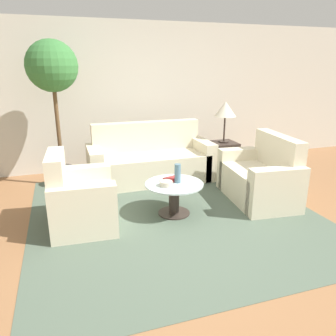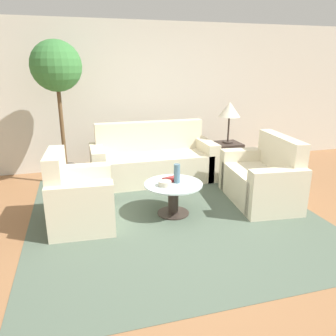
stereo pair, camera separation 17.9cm
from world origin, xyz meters
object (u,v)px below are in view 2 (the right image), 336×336
(sofa_main, at_px, (153,162))
(table_lamp, at_px, (230,110))
(potted_plant, at_px, (57,75))
(book_stack, at_px, (171,179))
(loveseat, at_px, (264,180))
(coffee_table, at_px, (173,194))
(armchair, at_px, (77,200))
(vase, at_px, (177,173))
(bowl, at_px, (165,183))

(sofa_main, height_order, table_lamp, table_lamp)
(potted_plant, xyz_separation_m, book_stack, (1.34, -1.47, -1.26))
(loveseat, xyz_separation_m, table_lamp, (0.05, 1.28, 0.81))
(coffee_table, bearing_deg, potted_plant, 130.52)
(table_lamp, distance_m, book_stack, 2.00)
(armchair, height_order, table_lamp, table_lamp)
(loveseat, height_order, book_stack, loveseat)
(armchair, relative_size, potted_plant, 0.43)
(potted_plant, height_order, vase, potted_plant)
(coffee_table, height_order, table_lamp, table_lamp)
(sofa_main, distance_m, potted_plant, 1.98)
(bowl, bearing_deg, potted_plant, 126.88)
(coffee_table, bearing_deg, sofa_main, 87.51)
(coffee_table, height_order, book_stack, book_stack)
(potted_plant, bearing_deg, bowl, -53.12)
(vase, bearing_deg, coffee_table, -160.33)
(sofa_main, relative_size, vase, 8.28)
(armchair, xyz_separation_m, bowl, (1.06, -0.11, 0.14))
(armchair, relative_size, vase, 3.92)
(sofa_main, xyz_separation_m, bowl, (-0.18, -1.44, 0.14))
(potted_plant, bearing_deg, table_lamp, -4.45)
(vase, relative_size, bowl, 1.51)
(loveseat, height_order, coffee_table, loveseat)
(sofa_main, height_order, armchair, sofa_main)
(sofa_main, bearing_deg, bowl, -97.29)
(sofa_main, relative_size, book_stack, 9.10)
(potted_plant, distance_m, vase, 2.38)
(table_lamp, bearing_deg, armchair, -153.33)
(sofa_main, xyz_separation_m, armchair, (-1.25, -1.33, -0.00))
(coffee_table, relative_size, book_stack, 3.36)
(sofa_main, bearing_deg, vase, -90.35)
(coffee_table, bearing_deg, vase, 19.67)
(bowl, height_order, book_stack, bowl)
(loveseat, xyz_separation_m, vase, (-1.30, -0.06, 0.23))
(armchair, xyz_separation_m, coffee_table, (1.19, -0.06, -0.04))
(loveseat, relative_size, book_stack, 5.89)
(sofa_main, height_order, loveseat, sofa_main)
(table_lamp, relative_size, potted_plant, 0.32)
(coffee_table, bearing_deg, table_lamp, 44.18)
(coffee_table, relative_size, vase, 3.06)
(coffee_table, bearing_deg, bowl, -157.00)
(vase, bearing_deg, table_lamp, 44.87)
(potted_plant, height_order, bowl, potted_plant)
(sofa_main, xyz_separation_m, book_stack, (-0.07, -1.29, 0.13))
(sofa_main, distance_m, armchair, 1.82)
(coffee_table, distance_m, book_stack, 0.20)
(sofa_main, distance_m, loveseat, 1.84)
(sofa_main, relative_size, bowl, 12.53)
(loveseat, distance_m, potted_plant, 3.38)
(coffee_table, xyz_separation_m, book_stack, (-0.00, 0.10, 0.17))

